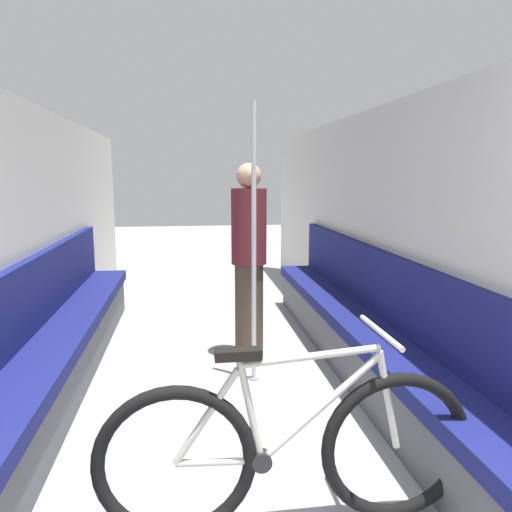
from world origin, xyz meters
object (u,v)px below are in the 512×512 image
(bench_seat_row_right, at_px, (368,340))
(passenger_standing, at_px, (249,259))
(bicycle, at_px, (289,451))
(bench_seat_row_left, at_px, (52,354))
(grab_pole_near, at_px, (254,250))

(bench_seat_row_right, bearing_deg, passenger_standing, 142.87)
(bench_seat_row_right, relative_size, bicycle, 2.78)
(bench_seat_row_right, distance_m, passenger_standing, 1.19)
(bench_seat_row_left, relative_size, bench_seat_row_right, 1.00)
(bicycle, bearing_deg, bench_seat_row_left, 126.74)
(bicycle, height_order, grab_pole_near, grab_pole_near)
(bench_seat_row_right, relative_size, grab_pole_near, 2.26)
(bench_seat_row_left, height_order, bench_seat_row_right, same)
(passenger_standing, bearing_deg, grab_pole_near, 139.66)
(bench_seat_row_right, bearing_deg, bicycle, -121.57)
(bicycle, distance_m, grab_pole_near, 1.79)
(bench_seat_row_left, distance_m, grab_pole_near, 1.63)
(grab_pole_near, bearing_deg, bench_seat_row_left, -174.38)
(bench_seat_row_right, xyz_separation_m, passenger_standing, (-0.85, 0.64, 0.54))
(bench_seat_row_right, xyz_separation_m, grab_pole_near, (-0.87, 0.14, 0.70))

